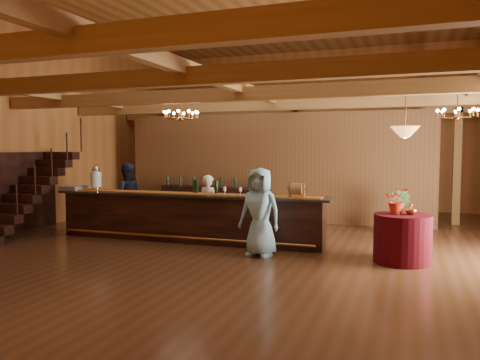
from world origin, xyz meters
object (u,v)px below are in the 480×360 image
(chandelier_right, at_px, (457,113))
(tasting_bar, at_px, (188,217))
(beverage_dispenser, at_px, (96,178))
(backbar_shelf, at_px, (214,203))
(bartender, at_px, (209,205))
(floor_plant, at_px, (397,212))
(staff_second, at_px, (127,197))
(raffle_drum, at_px, (297,189))
(chandelier_left, at_px, (181,115))
(round_table, at_px, (402,238))
(guest, at_px, (260,212))
(pendant_lamp, at_px, (405,132))

(chandelier_right, bearing_deg, tasting_bar, -167.50)
(beverage_dispenser, height_order, backbar_shelf, beverage_dispenser)
(bartender, xyz_separation_m, floor_plant, (4.22, 1.75, -0.17))
(beverage_dispenser, xyz_separation_m, staff_second, (0.38, 0.72, -0.50))
(staff_second, bearing_deg, raffle_drum, 134.91)
(chandelier_left, bearing_deg, beverage_dispenser, -173.67)
(round_table, bearing_deg, guest, -171.56)
(round_table, distance_m, staff_second, 6.82)
(round_table, xyz_separation_m, guest, (-2.63, -0.39, 0.42))
(tasting_bar, xyz_separation_m, chandelier_left, (-0.28, 0.24, 2.32))
(bartender, bearing_deg, round_table, -179.96)
(chandelier_left, bearing_deg, floor_plant, 25.13)
(tasting_bar, distance_m, round_table, 4.63)
(chandelier_right, bearing_deg, round_table, -120.16)
(tasting_bar, bearing_deg, bartender, 72.30)
(beverage_dispenser, relative_size, raffle_drum, 1.76)
(raffle_drum, xyz_separation_m, round_table, (2.10, -0.48, -0.81))
(tasting_bar, xyz_separation_m, chandelier_right, (5.60, 1.24, 2.28))
(bartender, distance_m, staff_second, 2.30)
(chandelier_right, bearing_deg, floor_plant, 134.48)
(backbar_shelf, relative_size, bartender, 2.35)
(chandelier_left, bearing_deg, chandelier_right, 9.72)
(guest, bearing_deg, tasting_bar, 164.32)
(tasting_bar, distance_m, guest, 2.18)
(beverage_dispenser, bearing_deg, pendant_lamp, -3.72)
(tasting_bar, bearing_deg, round_table, -7.26)
(staff_second, bearing_deg, tasting_bar, 124.85)
(tasting_bar, bearing_deg, staff_second, 159.92)
(raffle_drum, height_order, guest, guest)
(raffle_drum, distance_m, guest, 1.09)
(pendant_lamp, distance_m, staff_second, 6.98)
(raffle_drum, distance_m, pendant_lamp, 2.44)
(staff_second, height_order, floor_plant, staff_second)
(bartender, bearing_deg, guest, 153.73)
(pendant_lamp, bearing_deg, floor_plant, 93.58)
(beverage_dispenser, bearing_deg, chandelier_left, 6.33)
(backbar_shelf, bearing_deg, round_table, -24.99)
(pendant_lamp, relative_size, staff_second, 0.52)
(tasting_bar, relative_size, beverage_dispenser, 10.82)
(guest, bearing_deg, chandelier_right, 37.92)
(chandelier_left, bearing_deg, staff_second, 165.46)
(backbar_shelf, relative_size, pendant_lamp, 3.83)
(raffle_drum, distance_m, chandelier_right, 3.69)
(beverage_dispenser, distance_m, staff_second, 0.96)
(backbar_shelf, bearing_deg, beverage_dispenser, -112.41)
(chandelier_left, xyz_separation_m, pendant_lamp, (4.88, -0.71, -0.47))
(beverage_dispenser, bearing_deg, chandelier_right, 8.80)
(tasting_bar, bearing_deg, raffle_drum, -1.14)
(bartender, relative_size, guest, 0.85)
(pendant_lamp, relative_size, bartender, 0.61)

